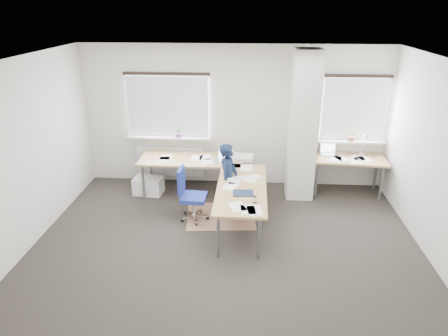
# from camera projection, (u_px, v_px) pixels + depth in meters

# --- Properties ---
(ground) EXTENTS (6.00, 6.00, 0.00)m
(ground) POSITION_uv_depth(u_px,v_px,m) (225.00, 248.00, 6.13)
(ground) COLOR #282420
(ground) RESTS_ON ground
(room_shell) EXTENTS (6.04, 5.04, 2.82)m
(room_shell) POSITION_uv_depth(u_px,v_px,m) (240.00, 131.00, 5.87)
(room_shell) COLOR beige
(room_shell) RESTS_ON ground
(floor_mat) EXTENTS (1.27, 1.11, 0.01)m
(floor_mat) POSITION_uv_depth(u_px,v_px,m) (221.00, 216.00, 7.07)
(floor_mat) COLOR #986D53
(floor_mat) RESTS_ON ground
(white_crate) EXTENTS (0.58, 0.43, 0.33)m
(white_crate) POSITION_uv_depth(u_px,v_px,m) (148.00, 186.00, 7.86)
(white_crate) COLOR white
(white_crate) RESTS_ON ground
(desk_main) EXTENTS (2.40, 2.62, 0.96)m
(desk_main) POSITION_uv_depth(u_px,v_px,m) (218.00, 173.00, 7.08)
(desk_main) COLOR olive
(desk_main) RESTS_ON ground
(desk_side) EXTENTS (1.45, 0.80, 1.22)m
(desk_side) POSITION_uv_depth(u_px,v_px,m) (349.00, 160.00, 7.72)
(desk_side) COLOR olive
(desk_side) RESTS_ON ground
(task_chair) EXTENTS (0.51, 0.51, 0.95)m
(task_chair) POSITION_uv_depth(u_px,v_px,m) (192.00, 205.00, 6.88)
(task_chair) COLOR navy
(task_chair) RESTS_ON ground
(person) EXTENTS (0.43, 0.55, 1.31)m
(person) POSITION_uv_depth(u_px,v_px,m) (228.00, 180.00, 6.91)
(person) COLOR #101B32
(person) RESTS_ON ground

